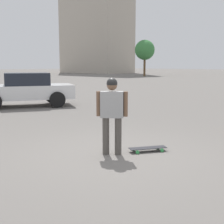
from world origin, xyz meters
name	(u,v)px	position (x,y,z in m)	size (l,w,h in m)	color
ground_plane	(112,154)	(0.00, 0.00, 0.00)	(220.00, 220.00, 0.00)	slate
person	(112,110)	(0.00, 0.00, 0.93)	(0.52, 0.44, 1.57)	#4C4742
skateboard	(148,148)	(-0.40, -0.68, 0.07)	(0.59, 0.80, 0.08)	#232328
car_parked_near	(25,89)	(7.92, -2.72, 0.76)	(3.44, 4.46, 1.47)	silver
building_block_distant	(96,5)	(46.69, -43.21, 14.55)	(15.53, 8.29, 29.11)	#B2A899
tree_distant	(145,50)	(26.71, -35.06, 4.08)	(3.13, 3.13, 5.67)	brown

